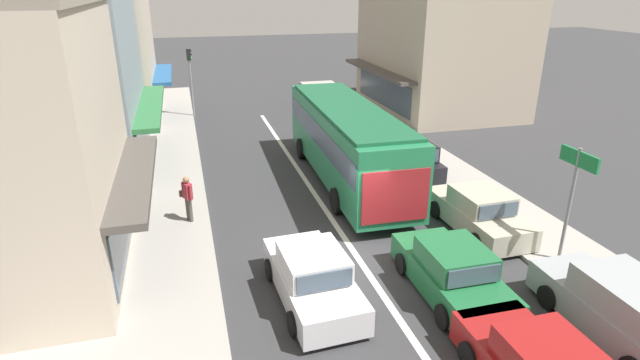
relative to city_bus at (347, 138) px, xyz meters
name	(u,v)px	position (x,y,z in m)	size (l,w,h in m)	color
ground_plane	(355,253)	(-1.64, -5.87, -1.88)	(140.00, 140.00, 0.00)	#353538
lane_centre_line	(320,202)	(-1.64, -1.87, -1.88)	(0.20, 28.00, 0.01)	silver
sidewalk_left	(137,199)	(-8.44, 0.13, -1.81)	(5.20, 44.00, 0.14)	#A39E96
kerb_right	(441,169)	(4.56, 0.13, -1.82)	(2.80, 44.00, 0.12)	#A39E96
shopfront_mid_block	(44,74)	(-11.82, 4.55, 2.41)	(8.19, 9.40, 8.60)	#84939E
shopfront_far_end	(80,56)	(-11.82, 13.13, 2.06)	(9.00, 7.50, 7.89)	beige
building_right_far	(440,50)	(9.84, 10.92, 1.93)	(8.63, 10.39, 7.63)	#B2A38E
city_bus	(347,138)	(0.00, 0.00, 0.00)	(2.97, 10.92, 3.23)	#237A4C
sedan_behind_bus_mid	(452,273)	(0.12, -8.62, -1.22)	(1.95, 4.23, 1.47)	#1E6638
sedan_adjacent_lane_trail	(313,278)	(-3.51, -7.86, -1.22)	(2.04, 4.27, 1.47)	silver
parked_wagon_kerb_front	(625,312)	(3.08, -11.31, -1.14)	(2.00, 4.53, 1.58)	#9EA3A8
parked_sedan_kerb_second	(478,212)	(2.86, -5.49, -1.22)	(1.97, 4.24, 1.47)	#B7B29E
parked_wagon_kerb_third	(405,157)	(2.81, 0.25, -1.14)	(1.95, 4.51, 1.58)	black
traffic_light_downstreet	(190,71)	(-5.78, 12.76, 0.97)	(0.32, 0.24, 4.20)	gray
directional_road_sign	(575,180)	(4.10, -8.01, 0.80)	(0.10, 1.40, 3.60)	gray
pedestrian_with_handbag_near	(187,196)	(-6.51, -2.43, -0.81)	(0.46, 0.63, 1.63)	#4C4742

